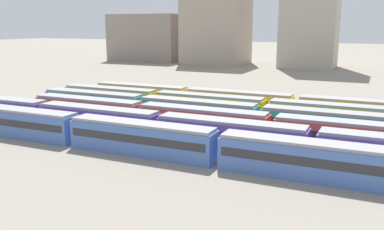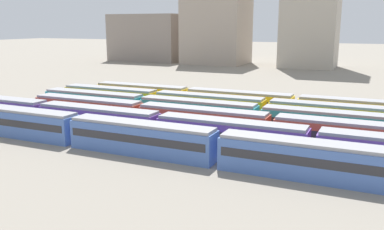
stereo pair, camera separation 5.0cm
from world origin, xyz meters
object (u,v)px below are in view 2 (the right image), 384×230
Objects in this scene: train_track_2 at (272,129)px; train_track_0 at (141,138)px; train_track_1 at (159,127)px; train_track_4 at (333,117)px; train_track_5 at (239,102)px.

train_track_0 is at bearing -140.45° from train_track_2.
train_track_4 is (19.32, 15.60, 0.00)m from train_track_1.
train_track_2 is (13.14, 5.20, 0.00)m from train_track_1.
train_track_2 is at bearing 39.55° from train_track_0.
train_track_0 and train_track_4 have the same top height.
train_track_0 is 16.33m from train_track_2.
train_track_4 is 1.68× the size of train_track_5.
train_track_0 is 1.00× the size of train_track_5.
train_track_2 is at bearing 21.58° from train_track_1.
train_track_0 is 28.02m from train_track_4.
train_track_2 and train_track_5 have the same top height.
train_track_1 is at bearing -141.08° from train_track_4.
train_track_0 is 26.19m from train_track_5.
train_track_0 is at bearing -132.06° from train_track_4.
train_track_1 is (-0.55, 5.20, 0.00)m from train_track_0.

